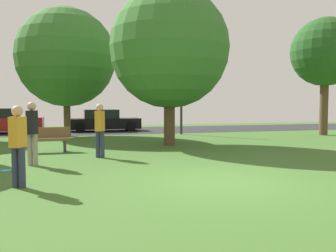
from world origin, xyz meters
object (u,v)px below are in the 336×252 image
at_px(frisbee_disc, 6,171).
at_px(street_lamp_post, 181,95).
at_px(person_bystander, 32,130).
at_px(parked_car_red, 3,122).
at_px(maple_tree_far, 325,52).
at_px(park_bench, 48,139).
at_px(person_thrower, 18,142).
at_px(person_catcher, 100,128).
at_px(oak_tree_left, 66,57).
at_px(parked_car_black, 104,121).
at_px(oak_tree_right, 169,48).

relative_size(frisbee_disc, street_lamp_post, 0.06).
bearing_deg(person_bystander, street_lamp_post, -20.82).
bearing_deg(parked_car_red, street_lamp_post, -19.89).
height_order(maple_tree_far, parked_car_red, maple_tree_far).
xyz_separation_m(parked_car_red, park_bench, (3.06, -9.58, -0.22)).
bearing_deg(frisbee_disc, person_bystander, 50.12).
distance_m(person_thrower, person_bystander, 2.78).
bearing_deg(person_catcher, oak_tree_left, -144.78).
height_order(oak_tree_left, parked_car_black, oak_tree_left).
bearing_deg(frisbee_disc, person_catcher, 33.65).
height_order(person_catcher, frisbee_disc, person_catcher).
distance_m(maple_tree_far, person_thrower, 17.75).
height_order(oak_tree_right, frisbee_disc, oak_tree_right).
bearing_deg(park_bench, parked_car_red, -72.31).
relative_size(parked_car_red, parked_car_black, 0.99).
relative_size(frisbee_disc, parked_car_black, 0.06).
bearing_deg(park_bench, street_lamp_post, -139.76).
bearing_deg(person_bystander, oak_tree_right, -34.58).
relative_size(parked_car_black, park_bench, 2.82).
xyz_separation_m(oak_tree_left, person_thrower, (-0.92, -12.08, -3.30)).
distance_m(oak_tree_left, frisbee_disc, 10.99).
bearing_deg(frisbee_disc, maple_tree_far, 24.04).
xyz_separation_m(maple_tree_far, park_bench, (-14.62, -3.33, -4.17)).
bearing_deg(street_lamp_post, maple_tree_far, -18.94).
relative_size(maple_tree_far, person_thrower, 3.81).
relative_size(oak_tree_left, park_bench, 4.32).
bearing_deg(street_lamp_post, parked_car_black, 137.61).
bearing_deg(parked_car_black, oak_tree_left, -125.40).
xyz_separation_m(parked_car_black, street_lamp_post, (4.08, -3.72, 1.61)).
distance_m(oak_tree_right, street_lamp_post, 5.70).
distance_m(oak_tree_right, parked_car_red, 12.20).
height_order(maple_tree_far, person_catcher, maple_tree_far).
bearing_deg(street_lamp_post, person_catcher, -124.13).
bearing_deg(person_catcher, frisbee_disc, -28.50).
bearing_deg(frisbee_disc, park_bench, 76.67).
bearing_deg(maple_tree_far, street_lamp_post, 161.06).
height_order(oak_tree_left, park_bench, oak_tree_left).
distance_m(oak_tree_right, person_bystander, 7.11).
bearing_deg(parked_car_black, frisbee_disc, -105.95).
distance_m(parked_car_red, park_bench, 10.06).
bearing_deg(maple_tree_far, frisbee_disc, -155.96).
distance_m(person_bystander, parked_car_red, 12.75).
distance_m(person_catcher, park_bench, 2.59).
bearing_deg(park_bench, maple_tree_far, -167.18).
xyz_separation_m(maple_tree_far, person_thrower, (-14.88, -8.95, -3.67)).
height_order(parked_car_black, park_bench, parked_car_black).
relative_size(person_catcher, park_bench, 1.10).
bearing_deg(parked_car_black, parked_car_red, -179.24).
bearing_deg(park_bench, person_catcher, 133.06).
height_order(person_thrower, frisbee_disc, person_thrower).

